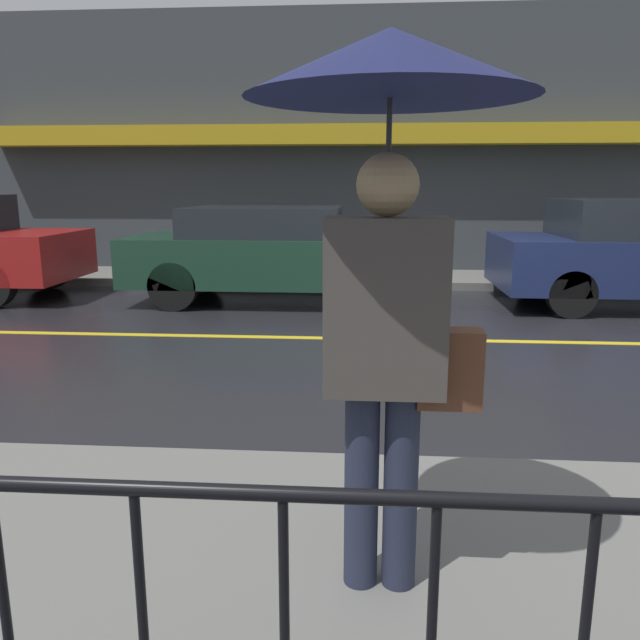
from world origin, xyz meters
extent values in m
plane|color=black|center=(0.00, 0.00, 0.00)|extent=(80.00, 80.00, 0.00)
cube|color=slate|center=(0.00, 4.23, 0.07)|extent=(28.00, 1.64, 0.13)
cube|color=gold|center=(0.00, 0.00, 0.00)|extent=(25.20, 0.12, 0.01)
cube|color=#383D42|center=(0.00, 5.20, 2.42)|extent=(28.00, 0.30, 4.85)
cube|color=#B79319|center=(0.00, 4.78, 2.60)|extent=(16.80, 0.55, 0.35)
cylinder|color=#23283D|center=(-1.33, -4.64, 0.55)|extent=(0.14, 0.14, 0.82)
cylinder|color=#23283D|center=(-1.18, -4.64, 0.55)|extent=(0.14, 0.14, 0.82)
cube|color=#47423D|center=(-1.25, -4.64, 1.28)|extent=(0.45, 0.27, 0.65)
sphere|color=tan|center=(-1.25, -4.64, 1.72)|extent=(0.23, 0.23, 0.23)
cylinder|color=#262628|center=(-1.25, -4.64, 1.65)|extent=(0.02, 0.02, 0.73)
cone|color=#191E4C|center=(-1.25, -4.64, 2.13)|extent=(1.02, 1.02, 0.23)
cube|color=brown|center=(-1.01, -4.64, 1.05)|extent=(0.24, 0.12, 0.30)
cylinder|color=black|center=(-6.64, 3.02, 0.36)|extent=(0.71, 0.22, 0.71)
cube|color=#193828|center=(-2.66, 2.23, 0.64)|extent=(4.30, 1.75, 0.69)
cube|color=#1E2328|center=(-2.84, 2.23, 1.19)|extent=(2.24, 1.61, 0.42)
cylinder|color=black|center=(-1.33, 3.00, 0.34)|extent=(0.68, 0.22, 0.68)
cylinder|color=black|center=(-1.33, 1.47, 0.34)|extent=(0.68, 0.22, 0.68)
cylinder|color=black|center=(-4.00, 3.00, 0.34)|extent=(0.68, 0.22, 0.68)
cylinder|color=black|center=(-4.00, 1.47, 0.34)|extent=(0.68, 0.22, 0.68)
cylinder|color=black|center=(1.37, 3.08, 0.32)|extent=(0.63, 0.22, 0.63)
cylinder|color=black|center=(1.37, 1.39, 0.32)|extent=(0.63, 0.22, 0.63)
camera|label=1|loc=(-1.33, -6.92, 1.72)|focal=35.00mm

